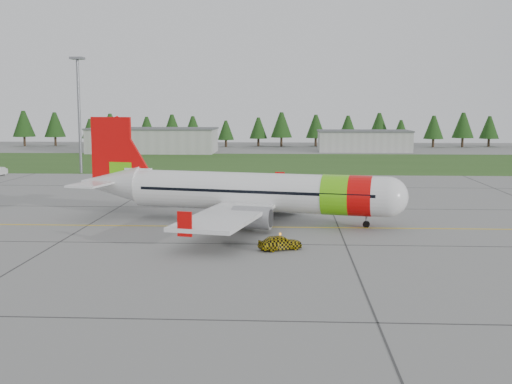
{
  "coord_description": "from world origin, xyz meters",
  "views": [
    {
      "loc": [
        5.06,
        -54.22,
        11.79
      ],
      "look_at": [
        1.88,
        7.69,
        3.53
      ],
      "focal_mm": 45.0,
      "sensor_mm": 36.0,
      "label": 1
    }
  ],
  "objects": [
    {
      "name": "hangar_west",
      "position": [
        -30.0,
        110.0,
        3.0
      ],
      "size": [
        32.0,
        14.0,
        6.0
      ],
      "primitive_type": "cube",
      "color": "#A8A8A3",
      "rests_on": "ground"
    },
    {
      "name": "grass_strip",
      "position": [
        0.0,
        82.0,
        0.01
      ],
      "size": [
        320.0,
        50.0,
        0.03
      ],
      "primitive_type": "cube",
      "color": "#30561E",
      "rests_on": "ground"
    },
    {
      "name": "aircraft",
      "position": [
        1.04,
        10.88,
        3.09
      ],
      "size": [
        34.89,
        32.73,
        10.7
      ],
      "rotation": [
        0.0,
        0.0,
        -0.22
      ],
      "color": "silver",
      "rests_on": "ground"
    },
    {
      "name": "follow_me_car",
      "position": [
        4.38,
        -2.08,
        1.83
      ],
      "size": [
        1.74,
        1.85,
        3.65
      ],
      "primitive_type": "imported",
      "rotation": [
        0.0,
        0.0,
        1.99
      ],
      "color": "gold",
      "rests_on": "ground"
    },
    {
      "name": "treeline",
      "position": [
        0.0,
        138.0,
        5.0
      ],
      "size": [
        160.0,
        8.0,
        10.0
      ],
      "primitive_type": null,
      "color": "#1C3F14",
      "rests_on": "ground"
    },
    {
      "name": "taxi_guideline",
      "position": [
        0.0,
        8.0,
        0.01
      ],
      "size": [
        120.0,
        0.25,
        0.02
      ],
      "primitive_type": "cube",
      "color": "gold",
      "rests_on": "ground"
    },
    {
      "name": "ground",
      "position": [
        0.0,
        0.0,
        0.0
      ],
      "size": [
        320.0,
        320.0,
        0.0
      ],
      "primitive_type": "plane",
      "color": "gray",
      "rests_on": "ground"
    },
    {
      "name": "hangar_east",
      "position": [
        25.0,
        118.0,
        2.6
      ],
      "size": [
        24.0,
        12.0,
        5.2
      ],
      "primitive_type": "cube",
      "color": "#A8A8A3",
      "rests_on": "ground"
    },
    {
      "name": "floodlight_mast",
      "position": [
        -32.0,
        58.0,
        10.0
      ],
      "size": [
        0.5,
        0.5,
        20.0
      ],
      "primitive_type": "cylinder",
      "color": "slate",
      "rests_on": "ground"
    }
  ]
}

